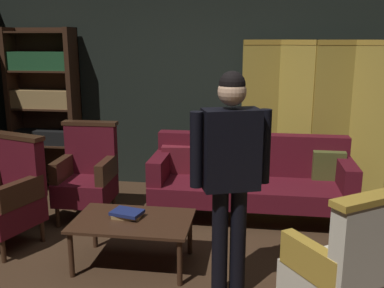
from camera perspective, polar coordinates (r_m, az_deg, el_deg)
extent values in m
plane|color=#3D2819|center=(3.77, -1.83, -17.10)|extent=(10.00, 10.00, 0.00)
cube|color=black|center=(5.70, 2.41, 8.27)|extent=(7.20, 0.10, 2.80)
cube|color=#B29338|center=(5.49, 8.72, 3.19)|extent=(0.45, 0.16, 1.90)
cube|color=#B78E33|center=(5.41, 9.07, 12.83)|extent=(0.45, 0.17, 0.06)
cube|color=#B29338|center=(5.45, 13.06, 2.92)|extent=(0.40, 0.28, 1.90)
cube|color=#B78E33|center=(5.37, 13.59, 12.62)|extent=(0.40, 0.28, 0.06)
cube|color=#B29338|center=(5.44, 17.48, 2.61)|extent=(0.45, 0.14, 1.90)
cube|color=#B78E33|center=(5.35, 18.19, 12.33)|extent=(0.46, 0.15, 0.06)
cube|color=#B29338|center=(5.45, 21.90, 2.29)|extent=(0.40, 0.28, 1.90)
cube|color=#B78E33|center=(5.37, 22.78, 11.96)|extent=(0.41, 0.28, 0.06)
cube|color=#382114|center=(6.29, -21.95, 4.36)|extent=(0.06, 0.32, 2.05)
cube|color=#382114|center=(5.92, -14.87, 4.36)|extent=(0.06, 0.32, 2.05)
cube|color=#382114|center=(6.22, -17.91, 4.60)|extent=(0.90, 0.02, 2.05)
cube|color=#382114|center=(6.31, -17.87, -4.31)|extent=(0.86, 0.30, 0.02)
cube|color=#382114|center=(6.18, -18.19, -0.05)|extent=(0.86, 0.30, 0.02)
cube|color=black|center=(6.14, -18.34, 0.85)|extent=(0.78, 0.22, 0.18)
cube|color=#382114|center=(6.09, -18.52, 4.37)|extent=(0.86, 0.30, 0.02)
cube|color=#9E7A47|center=(6.06, -18.69, 5.52)|extent=(0.78, 0.22, 0.23)
cube|color=#382114|center=(6.04, -18.86, 8.89)|extent=(0.86, 0.30, 0.02)
cube|color=#1E4C28|center=(6.01, -19.04, 10.08)|extent=(0.78, 0.22, 0.23)
cube|color=#382114|center=(6.03, -19.22, 13.46)|extent=(0.86, 0.30, 0.02)
cylinder|color=#382114|center=(4.71, -4.43, -9.10)|extent=(0.07, 0.07, 0.22)
cylinder|color=#382114|center=(4.70, 19.16, -9.91)|extent=(0.07, 0.07, 0.22)
cylinder|color=#382114|center=(5.26, -3.00, -6.62)|extent=(0.07, 0.07, 0.22)
cylinder|color=#382114|center=(5.25, 17.97, -7.34)|extent=(0.07, 0.07, 0.22)
cube|color=#4C0F19|center=(4.82, 7.48, -6.01)|extent=(2.10, 0.76, 0.20)
cube|color=#4C0F19|center=(5.02, 7.66, -1.27)|extent=(2.10, 0.18, 0.46)
cube|color=#4C0F19|center=(4.85, -4.10, -2.92)|extent=(0.16, 0.68, 0.26)
cube|color=#4C0F19|center=(4.84, 19.27, -3.71)|extent=(0.16, 0.68, 0.26)
cube|color=maroon|center=(5.00, -1.94, -2.14)|extent=(0.35, 0.17, 0.35)
cube|color=#4C5123|center=(4.99, 17.18, -2.78)|extent=(0.34, 0.14, 0.35)
cylinder|color=#382114|center=(3.85, -15.31, -13.59)|extent=(0.04, 0.04, 0.39)
cylinder|color=#382114|center=(3.61, -1.59, -15.02)|extent=(0.04, 0.04, 0.39)
cylinder|color=#382114|center=(4.30, -12.43, -10.45)|extent=(0.04, 0.04, 0.39)
cylinder|color=#382114|center=(4.08, -0.27, -11.44)|extent=(0.04, 0.04, 0.39)
cube|color=#382114|center=(3.84, -7.63, -9.77)|extent=(1.00, 0.64, 0.03)
cube|color=beige|center=(3.20, 18.20, -16.80)|extent=(0.78, 0.78, 0.24)
cube|color=beige|center=(2.89, 22.05, -11.86)|extent=(0.53, 0.42, 0.54)
cube|color=#B78E33|center=(2.78, 22.58, -6.43)|extent=(0.57, 0.45, 0.04)
cube|color=#B78E33|center=(3.26, 21.57, -11.98)|extent=(0.36, 0.46, 0.22)
cube|color=#B78E33|center=(2.94, 15.12, -14.31)|extent=(0.36, 0.46, 0.22)
cylinder|color=#382114|center=(4.30, -23.15, -12.53)|extent=(0.04, 0.04, 0.22)
cylinder|color=#382114|center=(4.90, -22.59, -9.27)|extent=(0.04, 0.04, 0.22)
cylinder|color=#382114|center=(4.58, -18.73, -10.54)|extent=(0.04, 0.04, 0.22)
cube|color=#4C0F19|center=(4.51, -23.12, -8.12)|extent=(0.71, 0.71, 0.24)
cube|color=#4C0F19|center=(4.53, -21.38, -2.66)|extent=(0.57, 0.29, 0.54)
cube|color=#382114|center=(4.46, -21.69, 0.92)|extent=(0.61, 0.31, 0.04)
cube|color=#382114|center=(4.26, -21.29, -5.91)|extent=(0.24, 0.50, 0.22)
cylinder|color=#382114|center=(4.85, -16.91, -9.00)|extent=(0.04, 0.04, 0.22)
cylinder|color=#382114|center=(4.69, -11.70, -9.49)|extent=(0.04, 0.04, 0.22)
cylinder|color=#382114|center=(5.24, -14.87, -7.15)|extent=(0.04, 0.04, 0.22)
cylinder|color=#382114|center=(5.09, -10.03, -7.52)|extent=(0.04, 0.04, 0.22)
cube|color=#4C0F19|center=(4.88, -13.53, -5.74)|extent=(0.57, 0.57, 0.24)
cube|color=#4C0F19|center=(4.98, -12.85, -0.65)|extent=(0.56, 0.13, 0.54)
cube|color=#382114|center=(4.92, -13.02, 2.63)|extent=(0.60, 0.14, 0.04)
cube|color=#382114|center=(4.90, -16.30, -3.02)|extent=(0.10, 0.50, 0.22)
cube|color=#382114|center=(4.74, -10.96, -3.30)|extent=(0.10, 0.50, 0.22)
cylinder|color=black|center=(3.41, 5.93, -12.46)|extent=(0.12, 0.12, 0.86)
cylinder|color=black|center=(3.37, 3.60, -12.71)|extent=(0.12, 0.12, 0.86)
cube|color=maroon|center=(3.21, 4.93, -5.04)|extent=(0.36, 0.26, 0.09)
cube|color=black|center=(3.14, 5.02, -0.71)|extent=(0.45, 0.33, 0.58)
cube|color=white|center=(3.24, 4.49, 0.26)|extent=(0.14, 0.06, 0.41)
cube|color=maroon|center=(3.20, 4.54, 4.31)|extent=(0.09, 0.05, 0.04)
cylinder|color=black|center=(3.22, 9.31, -0.32)|extent=(0.09, 0.09, 0.54)
cylinder|color=black|center=(3.08, 0.56, -0.76)|extent=(0.09, 0.09, 0.54)
sphere|color=tan|center=(3.07, 5.18, 6.73)|extent=(0.20, 0.20, 0.20)
sphere|color=black|center=(3.06, 5.20, 7.66)|extent=(0.18, 0.18, 0.18)
cube|color=#9E7A47|center=(3.88, -8.35, -9.12)|extent=(0.25, 0.16, 0.03)
cube|color=navy|center=(3.87, -8.37, -8.71)|extent=(0.29, 0.24, 0.03)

